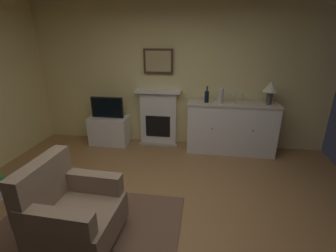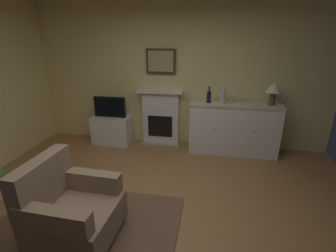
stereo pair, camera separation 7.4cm
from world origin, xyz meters
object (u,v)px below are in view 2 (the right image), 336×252
tv_cabinet (112,130)px  table_lamp (274,89)px  fireplace_unit (161,117)px  wine_bottle (209,97)px  framed_picture (161,61)px  wine_glass_center (238,97)px  vase_decorative (223,96)px  armchair (70,209)px  tv_set (110,107)px  wine_glass_right (245,97)px  wine_glass_left (232,97)px  sideboard_cabinet (233,128)px

tv_cabinet → table_lamp: bearing=-0.3°
fireplace_unit → wine_bottle: size_ratio=3.79×
framed_picture → wine_glass_center: framed_picture is taller
table_lamp → vase_decorative: size_ratio=1.42×
fireplace_unit → wine_glass_center: bearing=-7.6°
armchair → tv_set: bearing=102.9°
wine_bottle → wine_glass_right: wine_bottle is taller
wine_glass_center → vase_decorative: vase_decorative is taller
framed_picture → wine_bottle: framed_picture is taller
armchair → wine_glass_left: bearing=54.4°
fireplace_unit → wine_glass_left: wine_glass_left is taller
framed_picture → tv_set: size_ratio=0.89×
tv_cabinet → armchair: bearing=-77.2°
armchair → table_lamp: bearing=45.7°
framed_picture → wine_glass_right: bearing=-7.5°
wine_glass_right → vase_decorative: bearing=-169.3°
wine_glass_center → table_lamp: bearing=1.3°
sideboard_cabinet → wine_glass_right: size_ratio=9.68×
wine_glass_left → armchair: (-1.72, -2.40, -0.68)m
fireplace_unit → vase_decorative: 1.29m
fireplace_unit → table_lamp: bearing=-5.1°
fireplace_unit → tv_cabinet: size_ratio=1.47×
framed_picture → wine_glass_center: (1.42, -0.24, -0.55)m
wine_bottle → tv_cabinet: wine_bottle is taller
tv_cabinet → tv_set: (-0.00, -0.02, 0.48)m
wine_glass_center → armchair: (-1.83, -2.44, -0.68)m
fireplace_unit → vase_decorative: size_ratio=3.91×
tv_cabinet → tv_set: size_ratio=1.21×
wine_bottle → tv_cabinet: bearing=178.6°
table_lamp → wine_glass_right: 0.48m
framed_picture → wine_glass_center: bearing=-9.4°
wine_glass_left → vase_decorative: (-0.16, -0.00, 0.02)m
table_lamp → wine_bottle: table_lamp is taller
framed_picture → tv_set: 1.32m
vase_decorative → wine_glass_left: bearing=0.1°
vase_decorative → tv_cabinet: 2.27m
wine_glass_center → wine_glass_right: bearing=17.1°
vase_decorative → armchair: vase_decorative is taller
wine_glass_center → wine_glass_right: 0.12m
wine_bottle → vase_decorative: wine_bottle is taller
sideboard_cabinet → wine_glass_center: wine_glass_center is taller
framed_picture → sideboard_cabinet: framed_picture is taller
wine_glass_center → fireplace_unit: bearing=172.4°
wine_glass_center → tv_set: wine_glass_center is taller
fireplace_unit → sideboard_cabinet: 1.40m
tv_set → armchair: 2.53m
wine_glass_left → wine_glass_center: same height
wine_glass_left → fireplace_unit: bearing=170.1°
wine_glass_right → vase_decorative: size_ratio=0.59×
vase_decorative → fireplace_unit: bearing=168.8°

